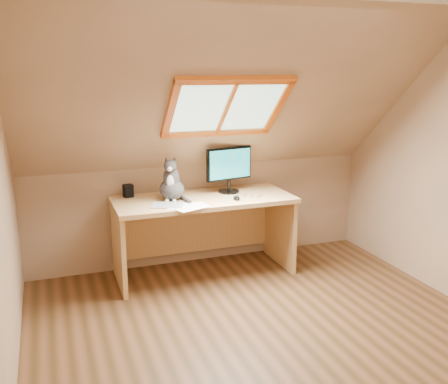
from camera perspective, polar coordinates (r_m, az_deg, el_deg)
name	(u,v)px	position (r m, az deg, el deg)	size (l,w,h in m)	color
ground	(275,342)	(3.81, 5.84, -16.68)	(3.50, 3.50, 0.00)	brown
room_shell	(287,149)	(3.24, 7.17, 4.85)	(3.52, 3.52, 2.41)	tan
desk	(201,219)	(4.81, -2.61, -3.06)	(1.67, 0.73, 0.76)	#E2AA6B
monitor	(229,167)	(4.81, 0.58, 2.90)	(0.48, 0.20, 0.44)	black
cat	(171,184)	(4.58, -6.02, 0.90)	(0.31, 0.33, 0.42)	#4B4542
desk_speaker	(128,191)	(4.76, -10.90, 0.13)	(0.08, 0.08, 0.12)	black
graphics_tablet	(168,205)	(4.41, -6.45, -1.51)	(0.27, 0.19, 0.01)	#B2B2B7
mouse	(237,198)	(4.59, 1.45, -0.68)	(0.06, 0.11, 0.03)	black
papers	(191,206)	(4.38, -3.78, -1.59)	(0.35, 0.30, 0.01)	white
cables	(240,197)	(4.67, 1.81, -0.57)	(0.51, 0.26, 0.01)	silver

